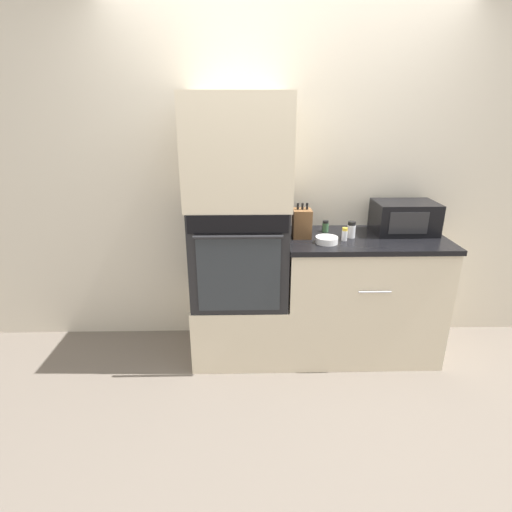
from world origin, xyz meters
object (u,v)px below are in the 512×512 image
(microwave, at_px, (404,217))
(condiment_jar_near, at_px, (351,230))
(wall_oven, at_px, (239,252))
(bowl, at_px, (327,240))
(knife_block, at_px, (302,223))
(condiment_jar_far, at_px, (325,226))
(condiment_jar_mid, at_px, (345,234))

(microwave, relative_size, condiment_jar_near, 3.74)
(wall_oven, relative_size, bowl, 4.63)
(bowl, bearing_deg, knife_block, 137.36)
(bowl, xyz_separation_m, condiment_jar_far, (0.04, 0.27, 0.02))
(wall_oven, height_order, condiment_jar_mid, wall_oven)
(wall_oven, distance_m, knife_block, 0.49)
(microwave, bearing_deg, bowl, -158.73)
(wall_oven, xyz_separation_m, knife_block, (0.44, 0.01, 0.21))
(condiment_jar_mid, bearing_deg, microwave, 20.82)
(condiment_jar_far, bearing_deg, bowl, -98.54)
(condiment_jar_far, bearing_deg, condiment_jar_near, -43.93)
(microwave, bearing_deg, condiment_jar_far, 176.66)
(knife_block, bearing_deg, bowl, -42.64)
(wall_oven, distance_m, microwave, 1.23)
(knife_block, height_order, condiment_jar_near, knife_block)
(condiment_jar_mid, bearing_deg, condiment_jar_far, 113.55)
(wall_oven, distance_m, condiment_jar_far, 0.67)
(condiment_jar_near, relative_size, condiment_jar_far, 1.39)
(microwave, xyz_separation_m, condiment_jar_far, (-0.57, 0.03, -0.07))
(bowl, distance_m, condiment_jar_far, 0.27)
(wall_oven, relative_size, microwave, 1.59)
(condiment_jar_mid, bearing_deg, bowl, -157.15)
(wall_oven, xyz_separation_m, condiment_jar_mid, (0.73, -0.07, 0.15))
(condiment_jar_mid, distance_m, condiment_jar_far, 0.23)
(wall_oven, height_order, condiment_jar_near, wall_oven)
(microwave, height_order, bowl, microwave)
(condiment_jar_near, distance_m, condiment_jar_far, 0.22)
(microwave, xyz_separation_m, condiment_jar_mid, (-0.47, -0.18, -0.07))
(wall_oven, xyz_separation_m, condiment_jar_near, (0.79, -0.01, 0.16))
(wall_oven, bearing_deg, condiment_jar_far, 12.42)
(bowl, bearing_deg, condiment_jar_far, 81.46)
(condiment_jar_near, relative_size, condiment_jar_mid, 1.29)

